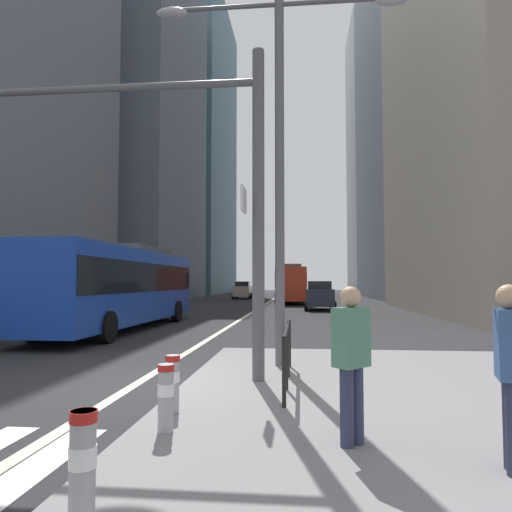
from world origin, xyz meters
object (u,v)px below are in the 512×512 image
city_bus_red_receding (291,283)px  car_oncoming_mid (243,290)px  street_lamp_post (279,124)px  pedestrian_waiting (511,367)px  car_receding_near (319,295)px  bollard_front (83,464)px  bollard_left (166,394)px  pedestrian_walking (351,356)px  city_bus_blue_oncoming (121,283)px  bollard_right (173,380)px  traffic_signal_gantry (154,163)px

city_bus_red_receding → car_oncoming_mid: (-5.65, 9.34, -0.85)m
street_lamp_post → pedestrian_waiting: (2.38, -5.22, -4.18)m
car_receding_near → bollard_front: (-2.75, -28.41, -0.37)m
car_oncoming_mid → bollard_left: car_oncoming_mid is taller
car_oncoming_mid → street_lamp_post: bearing=-81.7°
city_bus_red_receding → bollard_left: 36.84m
car_receding_near → pedestrian_walking: 26.48m
car_oncoming_mid → car_receding_near: (7.77, -19.89, 0.00)m
city_bus_blue_oncoming → bollard_right: (5.40, -11.55, -1.26)m
city_bus_red_receding → car_receding_near: 10.80m
bollard_front → bollard_left: 2.15m
bollard_left → street_lamp_post: bearing=75.6°
city_bus_blue_oncoming → bollard_right: bearing=-65.0°
car_oncoming_mid → car_receding_near: size_ratio=1.01×
traffic_signal_gantry → bollard_left: traffic_signal_gantry is taller
bollard_left → bollard_front: bearing=-88.8°
car_oncoming_mid → bollard_left: size_ratio=5.80×
car_oncoming_mid → traffic_signal_gantry: bearing=-84.9°
bollard_right → pedestrian_waiting: pedestrian_waiting is taller
city_bus_red_receding → bollard_left: (-0.68, -36.81, -1.25)m
pedestrian_waiting → bollard_front: bearing=-158.7°
city_bus_blue_oncoming → pedestrian_waiting: 15.99m
pedestrian_walking → car_receding_near: bearing=88.5°
city_bus_red_receding → street_lamp_post: (0.46, -32.39, 3.45)m
car_receding_near → traffic_signal_gantry: 23.90m
traffic_signal_gantry → bollard_front: 6.23m
street_lamp_post → city_bus_red_receding: bearing=90.8°
traffic_signal_gantry → street_lamp_post: (2.26, 1.54, 1.19)m
car_oncoming_mid → traffic_signal_gantry: 43.55m
car_receding_near → city_bus_red_receding: bearing=101.4°
street_lamp_post → pedestrian_waiting: bearing=-65.5°
bollard_right → bollard_front: bearing=-86.2°
bollard_right → pedestrian_walking: size_ratio=0.45×
street_lamp_post → traffic_signal_gantry: bearing=-145.6°
city_bus_red_receding → car_oncoming_mid: city_bus_red_receding is taller
traffic_signal_gantry → street_lamp_post: 2.98m
city_bus_red_receding → street_lamp_post: 32.58m
city_bus_blue_oncoming → pedestrian_walking: bearing=-58.7°
city_bus_blue_oncoming → street_lamp_post: bearing=-49.9°
car_oncoming_mid → bollard_front: size_ratio=5.41×
traffic_signal_gantry → city_bus_blue_oncoming: bearing=115.0°
city_bus_red_receding → bollard_left: bearing=-91.1°
city_bus_red_receding → car_oncoming_mid: size_ratio=2.57×
pedestrian_waiting → traffic_signal_gantry: bearing=141.5°
pedestrian_waiting → pedestrian_walking: pedestrian_waiting is taller
car_oncoming_mid → city_bus_red_receding: bearing=-58.8°
car_oncoming_mid → bollard_right: car_oncoming_mid is taller
city_bus_blue_oncoming → pedestrian_walking: 14.74m
bollard_front → street_lamp_post: bearing=80.6°
city_bus_blue_oncoming → car_receding_near: 16.23m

